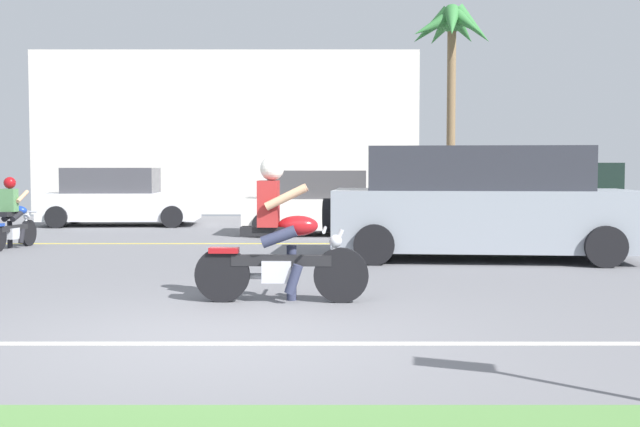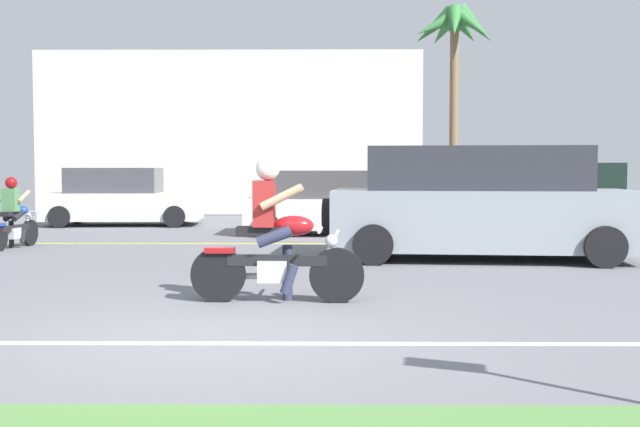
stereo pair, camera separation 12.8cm
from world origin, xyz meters
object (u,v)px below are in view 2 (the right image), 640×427
motorcyclist_distant (14,218)px  suv_nearby (479,204)px  motorcyclist (276,241)px  parked_car_2 (325,205)px  palm_tree_0 (454,39)px  parked_car_1 (121,198)px  parked_car_3 (570,201)px

motorcyclist_distant → suv_nearby: bearing=-11.1°
motorcyclist → motorcyclist_distant: motorcyclist is taller
motorcyclist_distant → parked_car_2: bearing=28.9°
palm_tree_0 → motorcyclist_distant: palm_tree_0 is taller
suv_nearby → motorcyclist_distant: suv_nearby is taller
parked_car_2 → motorcyclist_distant: (-5.86, -3.24, -0.11)m
motorcyclist → parked_car_1: motorcyclist is taller
motorcyclist → parked_car_2: motorcyclist is taller
parked_car_2 → parked_car_1: bearing=152.1°
suv_nearby → parked_car_2: suv_nearby is taller
motorcyclist → palm_tree_0: palm_tree_0 is taller
motorcyclist → motorcyclist_distant: 7.97m
motorcyclist → parked_car_2: (0.54, 9.18, -0.01)m
suv_nearby → motorcyclist: bearing=-125.8°
parked_car_3 → palm_tree_0: palm_tree_0 is taller
parked_car_2 → motorcyclist_distant: 6.69m
suv_nearby → motorcyclist_distant: (-8.41, 1.65, -0.34)m
suv_nearby → parked_car_3: suv_nearby is taller
parked_car_2 → parked_car_3: parked_car_3 is taller
motorcyclist → palm_tree_0: 14.11m
parked_car_1 → motorcyclist_distant: parked_car_1 is taller
suv_nearby → parked_car_1: suv_nearby is taller
suv_nearby → parked_car_1: bearing=135.8°
parked_car_3 → motorcyclist: bearing=-123.3°
motorcyclist → suv_nearby: size_ratio=0.38×
palm_tree_0 → motorcyclist_distant: (-9.34, -6.88, -4.45)m
parked_car_2 → parked_car_3: bearing=2.7°
motorcyclist → parked_car_3: (6.19, 9.44, 0.07)m
suv_nearby → palm_tree_0: palm_tree_0 is taller
parked_car_1 → motorcyclist_distant: bearing=-94.0°
parked_car_1 → suv_nearby: bearing=-44.2°
palm_tree_0 → motorcyclist: bearing=-107.4°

